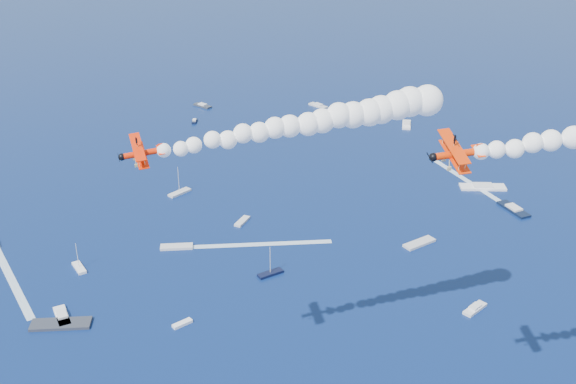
% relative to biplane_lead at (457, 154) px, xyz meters
% --- Properties ---
extents(biplane_lead, '(10.93, 11.62, 7.03)m').
position_rel_biplane_lead_xyz_m(biplane_lead, '(0.00, 0.00, 0.00)').
color(biplane_lead, '#FB3505').
extents(biplane_trail, '(10.70, 11.03, 6.58)m').
position_rel_biplane_lead_xyz_m(biplane_trail, '(-45.41, -7.94, -5.43)').
color(biplane_trail, '#FF2805').
extents(smoke_trail_trail, '(51.67, 51.65, 9.03)m').
position_rel_biplane_lead_xyz_m(smoke_trail_trail, '(-27.37, 9.50, -3.56)').
color(smoke_trail_trail, white).
extents(spectator_boats, '(235.80, 181.28, 0.70)m').
position_rel_biplane_lead_xyz_m(spectator_boats, '(-28.92, 77.86, -60.97)').
color(spectator_boats, silver).
rests_on(spectator_boats, ground).
extents(boat_wakes, '(117.73, 135.41, 0.04)m').
position_rel_biplane_lead_xyz_m(boat_wakes, '(-65.75, 68.41, -61.29)').
color(boat_wakes, white).
rests_on(boat_wakes, ground).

